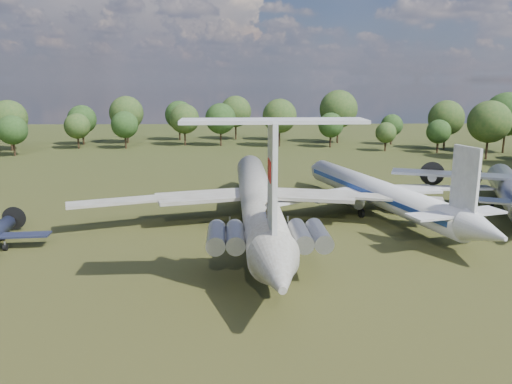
{
  "coord_description": "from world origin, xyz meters",
  "views": [
    {
      "loc": [
        4.05,
        -59.2,
        17.86
      ],
      "look_at": [
        5.47,
        -2.03,
        5.0
      ],
      "focal_mm": 35.0,
      "sensor_mm": 36.0,
      "label": 1
    }
  ],
  "objects_px": {
    "tu104_jet": "(376,197)",
    "an12_transport": "(511,195)",
    "person_on_il62": "(268,208)",
    "il62_airliner": "(258,205)"
  },
  "relations": [
    {
      "from": "tu104_jet",
      "to": "an12_transport",
      "type": "relative_size",
      "value": 1.33
    },
    {
      "from": "tu104_jet",
      "to": "an12_transport",
      "type": "distance_m",
      "value": 19.05
    },
    {
      "from": "person_on_il62",
      "to": "tu104_jet",
      "type": "bearing_deg",
      "value": -142.71
    },
    {
      "from": "person_on_il62",
      "to": "il62_airliner",
      "type": "bearing_deg",
      "value": -105.89
    },
    {
      "from": "il62_airliner",
      "to": "person_on_il62",
      "type": "distance_m",
      "value": 16.8
    },
    {
      "from": "tu104_jet",
      "to": "person_on_il62",
      "type": "relative_size",
      "value": 26.7
    },
    {
      "from": "il62_airliner",
      "to": "person_on_il62",
      "type": "relative_size",
      "value": 33.2
    },
    {
      "from": "an12_transport",
      "to": "person_on_il62",
      "type": "height_order",
      "value": "person_on_il62"
    },
    {
      "from": "il62_airliner",
      "to": "tu104_jet",
      "type": "relative_size",
      "value": 1.24
    },
    {
      "from": "an12_transport",
      "to": "person_on_il62",
      "type": "relative_size",
      "value": 20.08
    }
  ]
}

